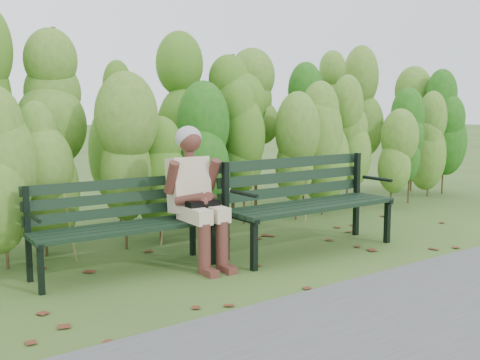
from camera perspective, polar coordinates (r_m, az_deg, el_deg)
ground at (r=5.46m, az=2.18°, el=-8.21°), size 80.00×80.00×0.00m
footpath at (r=4.06m, az=22.41°, el=-14.34°), size 60.00×2.50×0.01m
hedge_band at (r=6.82m, az=-7.53°, el=5.57°), size 11.04×1.67×2.42m
leaf_litter at (r=5.42m, az=5.56°, el=-8.34°), size 5.76×2.16×0.01m
bench_left at (r=5.16m, az=-11.98°, el=-3.79°), size 1.67×0.61×0.82m
bench_right at (r=5.84m, az=6.64°, el=-1.59°), size 1.91×0.64×0.95m
seated_woman at (r=5.24m, az=-4.55°, el=-0.86°), size 0.54×0.79×1.30m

